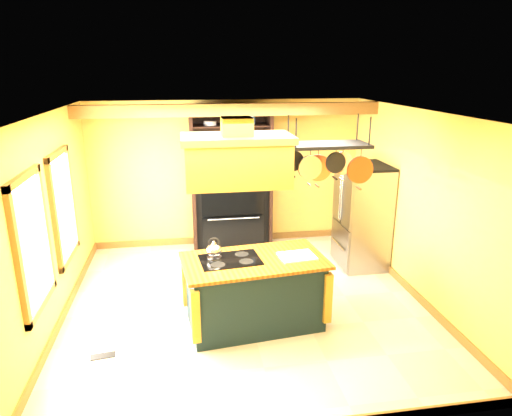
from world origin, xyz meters
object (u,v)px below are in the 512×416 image
object	(u,v)px
refrigerator	(362,219)
pot_rack	(328,155)
range_hood	(237,158)
kitchen_island	(254,291)
hutch	(231,198)

from	to	relation	value
refrigerator	pot_rack	bearing A→B (deg)	-126.07
range_hood	pot_rack	bearing A→B (deg)	0.00
kitchen_island	hutch	world-z (taller)	hutch
pot_rack	refrigerator	xyz separation A→B (m)	(1.16, 1.59, -1.40)
refrigerator	hutch	xyz separation A→B (m)	(-2.07, 1.16, 0.13)
pot_rack	refrigerator	world-z (taller)	pot_rack
hutch	kitchen_island	bearing A→B (deg)	-90.11
pot_rack	range_hood	bearing A→B (deg)	180.00
range_hood	hutch	size ratio (longest dim) A/B	0.51
pot_rack	hutch	distance (m)	3.17
pot_rack	refrigerator	distance (m)	2.42
kitchen_island	pot_rack	size ratio (longest dim) A/B	1.76
refrigerator	kitchen_island	bearing A→B (deg)	-142.50
refrigerator	range_hood	bearing A→B (deg)	-144.97
range_hood	pot_rack	world-z (taller)	same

